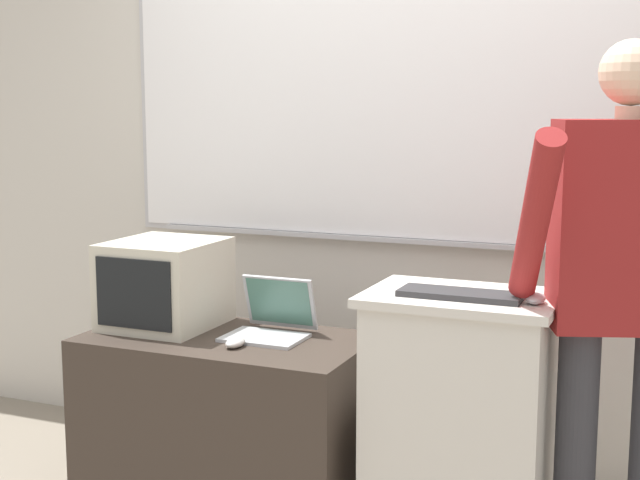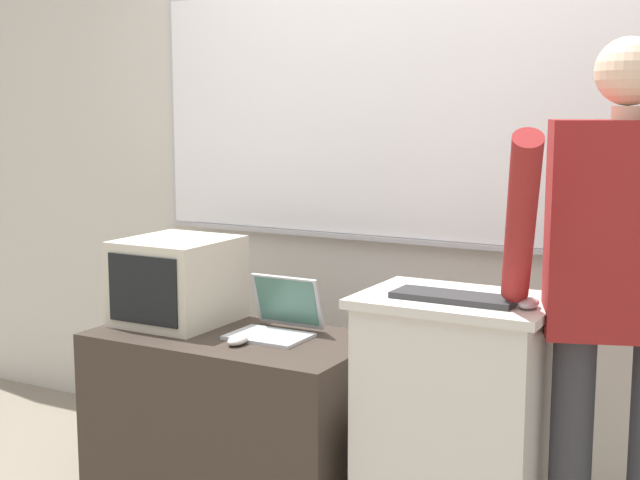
{
  "view_description": "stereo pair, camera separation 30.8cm",
  "coord_description": "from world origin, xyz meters",
  "px_view_note": "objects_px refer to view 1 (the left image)",
  "views": [
    {
      "loc": [
        1.11,
        -2.38,
        1.55
      ],
      "look_at": [
        -0.09,
        0.42,
        1.09
      ],
      "focal_mm": 50.0,
      "sensor_mm": 36.0,
      "label": 1
    },
    {
      "loc": [
        1.39,
        -2.25,
        1.55
      ],
      "look_at": [
        -0.09,
        0.42,
        1.09
      ],
      "focal_mm": 50.0,
      "sensor_mm": 36.0,
      "label": 2
    }
  ],
  "objects_px": {
    "lectern_podium": "(459,429)",
    "computer_mouse_by_laptop": "(235,343)",
    "wireless_keyboard": "(461,294)",
    "computer_mouse_by_keyboard": "(536,298)",
    "person_presenter": "(622,281)",
    "crt_monitor": "(165,283)",
    "laptop": "(272,319)",
    "side_desk": "(228,425)"
  },
  "relations": [
    {
      "from": "lectern_podium",
      "to": "computer_mouse_by_laptop",
      "type": "distance_m",
      "value": 0.84
    },
    {
      "from": "wireless_keyboard",
      "to": "computer_mouse_by_keyboard",
      "type": "relative_size",
      "value": 3.96
    },
    {
      "from": "person_presenter",
      "to": "crt_monitor",
      "type": "xyz_separation_m",
      "value": [
        -1.7,
        0.06,
        -0.15
      ]
    },
    {
      "from": "laptop",
      "to": "crt_monitor",
      "type": "relative_size",
      "value": 0.68
    },
    {
      "from": "lectern_podium",
      "to": "laptop",
      "type": "xyz_separation_m",
      "value": [
        -0.75,
        0.11,
        0.28
      ]
    },
    {
      "from": "wireless_keyboard",
      "to": "lectern_podium",
      "type": "bearing_deg",
      "value": 99.31
    },
    {
      "from": "lectern_podium",
      "to": "crt_monitor",
      "type": "height_order",
      "value": "crt_monitor"
    },
    {
      "from": "person_presenter",
      "to": "crt_monitor",
      "type": "bearing_deg",
      "value": 158.3
    },
    {
      "from": "lectern_podium",
      "to": "person_presenter",
      "type": "height_order",
      "value": "person_presenter"
    },
    {
      "from": "computer_mouse_by_laptop",
      "to": "computer_mouse_by_keyboard",
      "type": "xyz_separation_m",
      "value": [
        1.05,
        0.04,
        0.24
      ]
    },
    {
      "from": "computer_mouse_by_keyboard",
      "to": "crt_monitor",
      "type": "distance_m",
      "value": 1.46
    },
    {
      "from": "side_desk",
      "to": "wireless_keyboard",
      "type": "bearing_deg",
      "value": -5.17
    },
    {
      "from": "side_desk",
      "to": "wireless_keyboard",
      "type": "xyz_separation_m",
      "value": [
        0.91,
        -0.08,
        0.6
      ]
    },
    {
      "from": "lectern_podium",
      "to": "person_presenter",
      "type": "relative_size",
      "value": 0.54
    },
    {
      "from": "side_desk",
      "to": "person_presenter",
      "type": "height_order",
      "value": "person_presenter"
    },
    {
      "from": "lectern_podium",
      "to": "crt_monitor",
      "type": "xyz_separation_m",
      "value": [
        -1.2,
        0.08,
        0.39
      ]
    },
    {
      "from": "person_presenter",
      "to": "computer_mouse_by_laptop",
      "type": "relative_size",
      "value": 17.46
    },
    {
      "from": "lectern_podium",
      "to": "computer_mouse_by_keyboard",
      "type": "distance_m",
      "value": 0.55
    },
    {
      "from": "person_presenter",
      "to": "crt_monitor",
      "type": "height_order",
      "value": "person_presenter"
    },
    {
      "from": "lectern_podium",
      "to": "computer_mouse_by_laptop",
      "type": "bearing_deg",
      "value": -173.31
    },
    {
      "from": "wireless_keyboard",
      "to": "crt_monitor",
      "type": "relative_size",
      "value": 0.92
    },
    {
      "from": "lectern_podium",
      "to": "person_presenter",
      "type": "bearing_deg",
      "value": 2.4
    },
    {
      "from": "side_desk",
      "to": "wireless_keyboard",
      "type": "height_order",
      "value": "wireless_keyboard"
    },
    {
      "from": "side_desk",
      "to": "crt_monitor",
      "type": "distance_m",
      "value": 0.6
    },
    {
      "from": "lectern_podium",
      "to": "laptop",
      "type": "height_order",
      "value": "lectern_podium"
    },
    {
      "from": "person_presenter",
      "to": "laptop",
      "type": "bearing_deg",
      "value": 156.09
    },
    {
      "from": "lectern_podium",
      "to": "crt_monitor",
      "type": "relative_size",
      "value": 2.17
    },
    {
      "from": "laptop",
      "to": "computer_mouse_by_keyboard",
      "type": "distance_m",
      "value": 1.03
    },
    {
      "from": "side_desk",
      "to": "computer_mouse_by_laptop",
      "type": "relative_size",
      "value": 10.6
    },
    {
      "from": "wireless_keyboard",
      "to": "computer_mouse_by_laptop",
      "type": "height_order",
      "value": "wireless_keyboard"
    },
    {
      "from": "person_presenter",
      "to": "computer_mouse_by_keyboard",
      "type": "height_order",
      "value": "person_presenter"
    },
    {
      "from": "computer_mouse_by_laptop",
      "to": "computer_mouse_by_keyboard",
      "type": "relative_size",
      "value": 1.0
    },
    {
      "from": "computer_mouse_by_laptop",
      "to": "crt_monitor",
      "type": "bearing_deg",
      "value": 156.38
    },
    {
      "from": "wireless_keyboard",
      "to": "computer_mouse_by_keyboard",
      "type": "xyz_separation_m",
      "value": [
        0.24,
        -0.0,
        0.01
      ]
    },
    {
      "from": "laptop",
      "to": "person_presenter",
      "type": "bearing_deg",
      "value": -4.33
    },
    {
      "from": "crt_monitor",
      "to": "person_presenter",
      "type": "bearing_deg",
      "value": -2.12
    },
    {
      "from": "lectern_podium",
      "to": "wireless_keyboard",
      "type": "distance_m",
      "value": 0.48
    },
    {
      "from": "lectern_podium",
      "to": "computer_mouse_by_laptop",
      "type": "relative_size",
      "value": 9.36
    },
    {
      "from": "laptop",
      "to": "computer_mouse_by_keyboard",
      "type": "bearing_deg",
      "value": -9.83
    },
    {
      "from": "computer_mouse_by_laptop",
      "to": "side_desk",
      "type": "bearing_deg",
      "value": 130.77
    },
    {
      "from": "side_desk",
      "to": "lectern_podium",
      "type": "bearing_deg",
      "value": -1.61
    },
    {
      "from": "crt_monitor",
      "to": "computer_mouse_by_laptop",
      "type": "bearing_deg",
      "value": -23.62
    }
  ]
}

